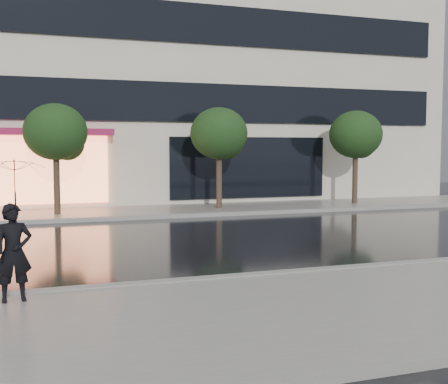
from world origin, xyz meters
name	(u,v)px	position (x,y,z in m)	size (l,w,h in m)	color
ground	(233,270)	(0.00, 0.00, 0.00)	(120.00, 120.00, 0.00)	black
sidewalk_near	(307,312)	(0.00, -3.25, 0.06)	(60.00, 4.50, 0.12)	slate
sidewalk_far	(141,212)	(0.00, 10.25, 0.06)	(60.00, 3.50, 0.12)	slate
curb_near	(251,277)	(0.00, -1.00, 0.07)	(60.00, 0.25, 0.14)	gray
curb_far	(150,217)	(0.00, 8.50, 0.07)	(60.00, 0.25, 0.14)	gray
office_building	(110,14)	(0.00, 17.97, 9.00)	(30.00, 12.76, 18.00)	beige
bg_building_right	(419,79)	(26.00, 28.00, 8.00)	(12.00, 12.00, 16.00)	#4C4C54
tree_mid_west	(57,134)	(-2.94, 10.03, 2.92)	(2.20, 2.20, 3.99)	#33261C
tree_mid_east	(220,135)	(3.06, 10.03, 2.92)	(2.20, 2.20, 3.99)	#33261C
tree_far_east	(357,136)	(9.06, 10.03, 2.92)	(2.20, 2.20, 3.99)	#33261C
pedestrian_with_umbrella	(14,205)	(-4.03, -1.50, 1.59)	(1.04, 1.05, 2.19)	black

